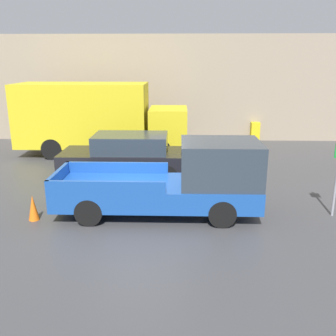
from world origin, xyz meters
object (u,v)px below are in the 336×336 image
object	(u,v)px
car	(128,156)
delivery_truck	(96,117)
traffic_cone	(33,208)
newspaper_box	(255,132)
pickup_truck	(180,181)

from	to	relation	value
car	delivery_truck	distance (m)	4.26
delivery_truck	traffic_cone	size ratio (longest dim) A/B	10.81
car	newspaper_box	bearing A→B (deg)	48.41
car	traffic_cone	size ratio (longest dim) A/B	6.78
car	traffic_cone	distance (m)	4.35
car	pickup_truck	bearing A→B (deg)	-60.22
delivery_truck	traffic_cone	bearing A→B (deg)	-91.06
pickup_truck	newspaper_box	distance (m)	10.59
delivery_truck	newspaper_box	world-z (taller)	delivery_truck
delivery_truck	pickup_truck	bearing A→B (deg)	-61.35
newspaper_box	pickup_truck	bearing A→B (deg)	-112.05
pickup_truck	delivery_truck	xyz separation A→B (m)	(-3.79, 6.93, 0.74)
car	newspaper_box	world-z (taller)	car
pickup_truck	traffic_cone	world-z (taller)	pickup_truck
delivery_truck	newspaper_box	distance (m)	8.36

